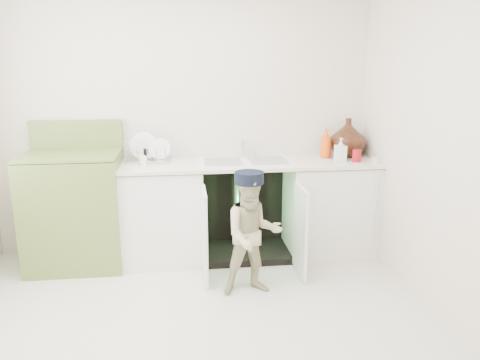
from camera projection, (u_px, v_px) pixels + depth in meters
The scene contains 5 objects.
ground at pixel (189, 326), 3.24m from camera, with size 3.50×3.50×0.00m, color beige.
room_shell at pixel (184, 148), 2.94m from camera, with size 6.00×5.50×1.26m.
counter_run at pixel (250, 205), 4.36m from camera, with size 2.44×1.02×1.26m.
avocado_stove at pixel (76, 208), 4.14m from camera, with size 0.82×0.65×1.27m.
repair_worker at pixel (253, 233), 3.61m from camera, with size 0.50×0.62×0.98m.
Camera 1 is at (-0.00, -2.92, 1.76)m, focal length 35.00 mm.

